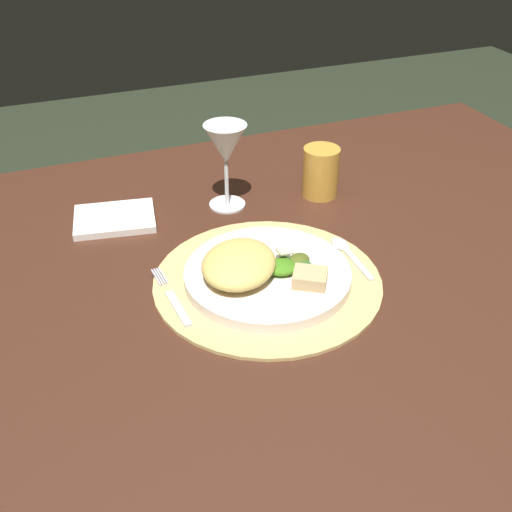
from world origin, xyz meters
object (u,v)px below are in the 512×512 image
at_px(napkin, 115,219).
at_px(amber_tumbler, 321,172).
at_px(wine_glass, 226,147).
at_px(spoon, 346,251).
at_px(fork, 173,299).
at_px(dining_table, 290,320).
at_px(dinner_plate, 268,275).

relative_size(napkin, amber_tumbler, 1.48).
bearing_deg(amber_tumbler, wine_glass, 172.61).
bearing_deg(spoon, fork, -175.85).
distance_m(fork, spoon, 0.31).
bearing_deg(dining_table, dinner_plate, -156.54).
distance_m(spoon, napkin, 0.43).
height_order(dining_table, dinner_plate, dinner_plate).
xyz_separation_m(dining_table, spoon, (0.10, 0.00, 0.12)).
distance_m(dining_table, wine_glass, 0.33).
xyz_separation_m(dining_table, wine_glass, (-0.03, 0.24, 0.23)).
distance_m(spoon, wine_glass, 0.29).
distance_m(wine_glass, amber_tumbler, 0.20).
relative_size(wine_glass, amber_tumbler, 1.67).
bearing_deg(wine_glass, fork, -124.51).
bearing_deg(napkin, fork, -82.53).
height_order(spoon, amber_tumbler, amber_tumbler).
bearing_deg(dinner_plate, dining_table, 23.46).
distance_m(dining_table, spoon, 0.16).
bearing_deg(napkin, dinner_plate, -55.69).
relative_size(dinner_plate, amber_tumbler, 2.70).
distance_m(fork, amber_tumbler, 0.43).
bearing_deg(amber_tumbler, dining_table, -125.99).
bearing_deg(spoon, dining_table, -178.46).
relative_size(fork, spoon, 1.16).
height_order(wine_glass, amber_tumbler, wine_glass).
bearing_deg(napkin, amber_tumbler, -5.93).
xyz_separation_m(wine_glass, amber_tumbler, (0.19, -0.02, -0.07)).
height_order(dining_table, napkin, napkin).
height_order(dining_table, amber_tumbler, amber_tumbler).
distance_m(spoon, amber_tumbler, 0.22).
bearing_deg(dinner_plate, wine_glass, 84.90).
bearing_deg(amber_tumbler, fork, -147.18).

